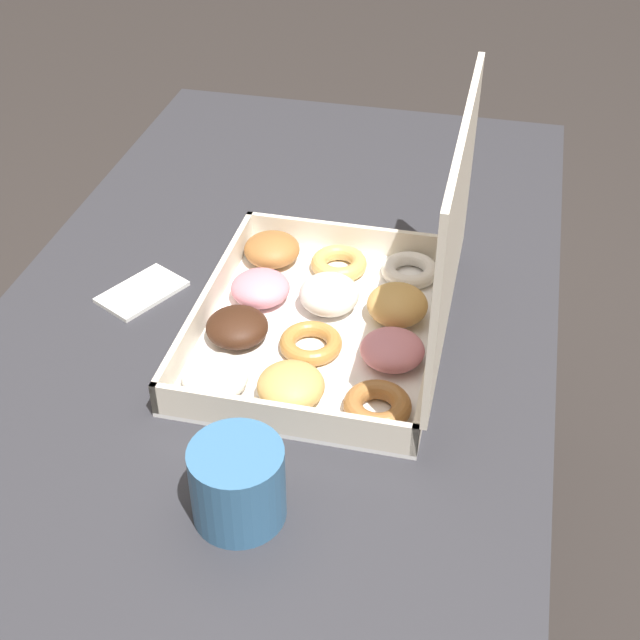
{
  "coord_description": "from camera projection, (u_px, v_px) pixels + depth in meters",
  "views": [
    {
      "loc": [
        0.92,
        0.27,
        1.42
      ],
      "look_at": [
        0.05,
        0.07,
        0.73
      ],
      "focal_mm": 50.0,
      "sensor_mm": 36.0,
      "label": 1
    }
  ],
  "objects": [
    {
      "name": "coffee_mug",
      "position": [
        238.0,
        482.0,
        0.88
      ],
      "size": [
        0.1,
        0.1,
        0.09
      ],
      "color": "teal",
      "rests_on": "dining_table"
    },
    {
      "name": "dining_table",
      "position": [
        280.0,
        357.0,
        1.26
      ],
      "size": [
        1.27,
        0.74,
        0.71
      ],
      "color": "#2D2D33",
      "rests_on": "ground_plane"
    },
    {
      "name": "donut_box",
      "position": [
        339.0,
        305.0,
        1.11
      ],
      "size": [
        0.39,
        0.31,
        0.31
      ],
      "color": "white",
      "rests_on": "dining_table"
    },
    {
      "name": "paper_napkin",
      "position": [
        142.0,
        292.0,
        1.21
      ],
      "size": [
        0.13,
        0.11,
        0.01
      ],
      "color": "white",
      "rests_on": "dining_table"
    },
    {
      "name": "ground_plane",
      "position": [
        289.0,
        612.0,
        1.63
      ],
      "size": [
        8.0,
        8.0,
        0.0
      ],
      "primitive_type": "plane",
      "color": "#2D2826"
    }
  ]
}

